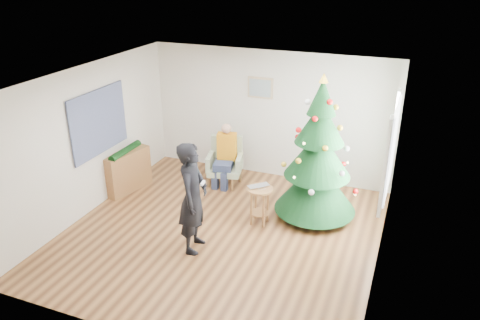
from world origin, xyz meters
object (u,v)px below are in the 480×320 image
at_px(stool, 260,205).
at_px(christmas_tree, 318,156).
at_px(standing_man, 193,198).
at_px(armchair, 225,167).
at_px(console, 127,171).

bearing_deg(stool, christmas_tree, 35.84).
distance_m(stool, standing_man, 1.40).
bearing_deg(standing_man, armchair, 2.52).
height_order(stool, console, console).
distance_m(christmas_tree, console, 3.73).
bearing_deg(console, standing_man, -19.60).
distance_m(armchair, console, 1.92).
relative_size(stool, armchair, 0.70).
height_order(stool, standing_man, standing_man).
distance_m(standing_man, console, 2.54).
height_order(stool, armchair, armchair).
xyz_separation_m(armchair, standing_man, (0.45, -2.30, 0.54)).
bearing_deg(christmas_tree, stool, -144.16).
distance_m(christmas_tree, armchair, 2.22).
bearing_deg(christmas_tree, console, -174.55).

